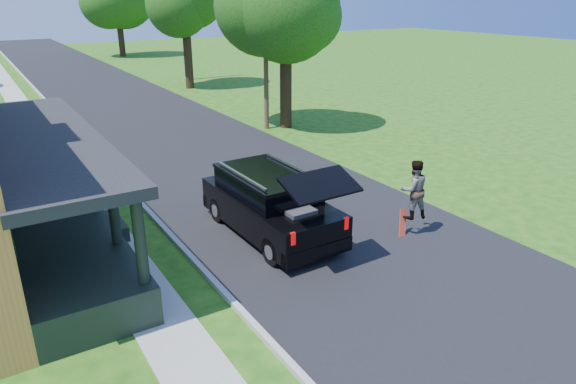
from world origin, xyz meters
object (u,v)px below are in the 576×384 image
black_suv (270,203)px  utility_pole_near (266,48)px  skateboarder (414,189)px  tree_right_near (285,16)px

black_suv → utility_pole_near: size_ratio=0.68×
skateboarder → tree_right_near: bearing=-89.8°
utility_pole_near → skateboarder: bearing=-114.9°
black_suv → skateboarder: black_suv is taller
tree_right_near → utility_pole_near: 1.78m
black_suv → utility_pole_near: utility_pole_near is taller
black_suv → utility_pole_near: 12.70m
tree_right_near → utility_pole_near: tree_right_near is taller
black_suv → skateboarder: bearing=-32.9°
black_suv → skateboarder: (3.39, -2.12, 0.43)m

